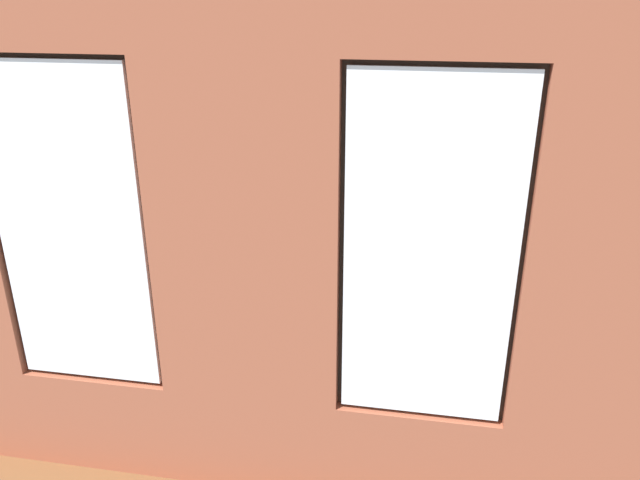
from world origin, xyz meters
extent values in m
cube|color=brown|center=(0.00, 0.00, -0.05)|extent=(6.64, 5.44, 0.10)
cube|color=#9E5138|center=(0.00, 2.34, 1.55)|extent=(1.09, 0.16, 3.11)
cube|color=#9E5138|center=(-1.03, 2.34, 0.35)|extent=(0.97, 0.16, 0.71)
cube|color=#9E5138|center=(-1.03, 2.34, 2.92)|extent=(0.97, 0.16, 0.38)
cube|color=white|center=(-1.03, 2.38, 1.72)|extent=(0.91, 0.03, 1.96)
cube|color=#38281E|center=(-1.03, 2.32, 1.72)|extent=(0.97, 0.04, 2.02)
cube|color=#9E5138|center=(1.03, 2.34, 0.35)|extent=(0.97, 0.16, 0.71)
cube|color=#9E5138|center=(1.03, 2.34, 2.92)|extent=(0.97, 0.16, 0.38)
cube|color=white|center=(1.03, 2.38, 1.72)|extent=(0.91, 0.03, 1.96)
cube|color=#38281E|center=(1.03, 2.32, 1.72)|extent=(0.97, 0.04, 2.02)
cube|color=olive|center=(0.00, 2.24, 0.68)|extent=(3.22, 0.24, 0.06)
cube|color=black|center=(0.00, 2.25, 1.85)|extent=(0.52, 0.03, 0.71)
cube|color=#A33875|center=(0.00, 2.23, 1.85)|extent=(0.46, 0.01, 0.65)
cube|color=white|center=(2.97, 0.20, 1.55)|extent=(0.10, 4.44, 3.11)
cube|color=black|center=(0.19, 1.64, 0.21)|extent=(2.03, 0.85, 0.42)
cube|color=black|center=(0.19, 1.96, 0.61)|extent=(2.03, 0.24, 0.38)
cube|color=black|center=(-0.72, 1.64, 0.52)|extent=(0.22, 0.85, 0.24)
cube|color=black|center=(1.09, 1.64, 0.52)|extent=(0.22, 0.85, 0.24)
cube|color=black|center=(-0.21, 1.60, 0.48)|extent=(0.73, 0.65, 0.12)
cube|color=black|center=(0.58, 1.60, 0.48)|extent=(0.73, 0.65, 0.12)
cube|color=black|center=(-2.27, 0.28, 0.21)|extent=(0.97, 2.14, 0.42)
cube|color=black|center=(-2.59, 0.26, 0.61)|extent=(0.37, 2.11, 0.38)
cube|color=black|center=(-2.21, -0.66, 0.52)|extent=(0.86, 0.27, 0.24)
cube|color=black|center=(-2.33, 1.21, 0.52)|extent=(0.86, 0.27, 0.24)
cube|color=black|center=(-2.20, -0.27, 0.48)|extent=(0.68, 0.55, 0.12)
cube|color=black|center=(-2.23, 0.28, 0.48)|extent=(0.68, 0.55, 0.12)
cube|color=black|center=(-2.26, 0.83, 0.48)|extent=(0.68, 0.55, 0.12)
cube|color=tan|center=(-0.29, -0.29, 0.39)|extent=(1.42, 0.89, 0.04)
cube|color=tan|center=(-0.94, -0.67, 0.18)|extent=(0.07, 0.07, 0.37)
cube|color=tan|center=(0.35, -0.67, 0.18)|extent=(0.07, 0.07, 0.37)
cube|color=tan|center=(-0.94, 0.10, 0.18)|extent=(0.07, 0.07, 0.37)
cube|color=tan|center=(0.35, 0.10, 0.18)|extent=(0.07, 0.07, 0.37)
cylinder|color=#4C4C51|center=(-0.68, -0.44, 0.45)|extent=(0.07, 0.07, 0.09)
cylinder|color=#47423D|center=(-0.12, -0.40, 0.46)|extent=(0.11, 0.11, 0.10)
sphere|color=#1E5B28|center=(-0.12, -0.40, 0.57)|extent=(0.13, 0.13, 0.13)
cube|color=#B2B2B7|center=(-0.40, -0.15, 0.42)|extent=(0.14, 0.17, 0.02)
cube|color=black|center=(-0.29, -0.29, 0.42)|extent=(0.17, 0.06, 0.02)
cube|color=black|center=(2.67, -0.39, 0.26)|extent=(1.17, 0.42, 0.51)
cube|color=black|center=(2.67, -0.39, 0.54)|extent=(0.45, 0.20, 0.05)
cube|color=black|center=(2.67, -0.39, 0.59)|extent=(0.06, 0.04, 0.06)
cube|color=black|center=(2.67, -0.39, 0.91)|extent=(1.03, 0.04, 0.57)
cube|color=black|center=(2.67, -0.41, 0.91)|extent=(0.98, 0.01, 0.52)
cylinder|color=olive|center=(-0.14, -1.58, 0.14)|extent=(0.50, 0.50, 0.28)
ellipsoid|color=silver|center=(-0.14, -1.58, 0.47)|extent=(1.11, 1.11, 0.45)
ellipsoid|color=navy|center=(-0.05, -1.58, 0.59)|extent=(0.44, 0.44, 0.18)
cylinder|color=beige|center=(2.12, 0.65, 0.16)|extent=(0.31, 0.31, 0.33)
cylinder|color=brown|center=(2.12, 0.65, 0.51)|extent=(0.06, 0.06, 0.37)
cone|color=#1E5B28|center=(2.25, 0.66, 0.89)|extent=(0.38, 0.17, 0.46)
cone|color=#1E5B28|center=(2.22, 0.80, 0.84)|extent=(0.36, 0.45, 0.39)
cone|color=#1E5B28|center=(2.08, 0.78, 0.88)|extent=(0.24, 0.41, 0.45)
cone|color=#1E5B28|center=(1.97, 0.70, 0.86)|extent=(0.44, 0.28, 0.43)
cone|color=#1E5B28|center=(1.98, 0.57, 0.86)|extent=(0.44, 0.32, 0.43)
cone|color=#1E5B28|center=(2.07, 0.49, 0.86)|extent=(0.26, 0.44, 0.43)
cone|color=#1E5B28|center=(2.19, 0.53, 0.88)|extent=(0.32, 0.40, 0.45)
cylinder|color=#47423D|center=(2.37, -1.67, 0.18)|extent=(0.39, 0.39, 0.36)
cylinder|color=brown|center=(2.37, -1.67, 0.52)|extent=(0.07, 0.07, 0.31)
cone|color=#1E5B28|center=(2.60, -1.70, 0.86)|extent=(0.55, 0.19, 0.46)
cone|color=#1E5B28|center=(2.53, -1.49, 0.85)|extent=(0.45, 0.48, 0.44)
cone|color=#1E5B28|center=(2.35, -1.48, 0.90)|extent=(0.17, 0.48, 0.53)
cone|color=#1E5B28|center=(2.19, -1.62, 0.91)|extent=(0.47, 0.23, 0.54)
cone|color=#1E5B28|center=(2.17, -1.73, 0.88)|extent=(0.52, 0.25, 0.50)
cone|color=#1E5B28|center=(2.31, -1.87, 0.88)|extent=(0.24, 0.51, 0.50)
cone|color=#1E5B28|center=(2.46, -1.80, 0.92)|extent=(0.33, 0.41, 0.56)
cylinder|color=beige|center=(-2.47, 1.79, 0.19)|extent=(0.38, 0.38, 0.37)
cone|color=#337F38|center=(-2.23, 1.83, 0.81)|extent=(0.58, 0.22, 0.46)
cylinder|color=#47423D|center=(-1.92, -1.22, 0.08)|extent=(0.17, 0.17, 0.17)
cylinder|color=brown|center=(-1.92, -1.22, 0.23)|extent=(0.03, 0.03, 0.14)
ellipsoid|color=#337F38|center=(-1.92, -1.22, 0.40)|extent=(0.32, 0.32, 0.19)
cylinder|color=beige|center=(-1.17, -0.84, 0.10)|extent=(0.19, 0.19, 0.19)
cylinder|color=brown|center=(-1.17, -0.84, 0.22)|extent=(0.03, 0.03, 0.07)
ellipsoid|color=#286B2D|center=(-1.17, -0.84, 0.40)|extent=(0.33, 0.33, 0.29)
camera|label=1|loc=(-0.99, 5.43, 3.06)|focal=35.00mm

